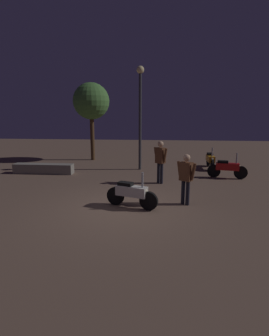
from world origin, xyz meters
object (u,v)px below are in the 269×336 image
Objects in this scene: motorcycle_white_foreground at (131,193)px; streetlamp_near at (140,105)px; motorcycle_orange_parked_left at (210,160)px; motorcycle_red_parked_right at (227,168)px; person_rider_beside at (160,158)px; person_bystander_far at (186,175)px.

streetlamp_near is (-0.12, 5.47, 2.69)m from motorcycle_white_foreground.
motorcycle_orange_parked_left is 2.06m from motorcycle_red_parked_right.
streetlamp_near reaches higher than person_rider_beside.
person_rider_beside is at bearing -38.96° from motorcycle_orange_parked_left.
motorcycle_red_parked_right is 3.15m from person_rider_beside.
motorcycle_white_foreground is at bearing 139.98° from person_bystander_far.
person_rider_beside reaches higher than motorcycle_red_parked_right.
motorcycle_red_parked_right is at bearing -20.74° from streetlamp_near.
motorcycle_orange_parked_left is at bearing 18.37° from person_bystander_far.
motorcycle_white_foreground is 5.49m from motorcycle_red_parked_right.
motorcycle_orange_parked_left is at bearing 9.09° from streetlamp_near.
motorcycle_white_foreground is at bearing -88.74° from streetlamp_near.
motorcycle_red_parked_right is 4.93m from streetlamp_near.
motorcycle_white_foreground is at bearing -29.52° from motorcycle_orange_parked_left.
motorcycle_white_foreground is 0.32× the size of streetlamp_near.
person_rider_beside is 0.35× the size of streetlamp_near.
person_bystander_far is at bearing -109.14° from motorcycle_red_parked_right.
streetlamp_near is at bearing -119.30° from person_rider_beside.
streetlamp_near reaches higher than motorcycle_orange_parked_left.
motorcycle_white_foreground is 0.96× the size of motorcycle_orange_parked_left.
motorcycle_orange_parked_left is 4.10m from person_rider_beside.
person_bystander_far is (0.76, -2.47, -0.08)m from person_rider_beside.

